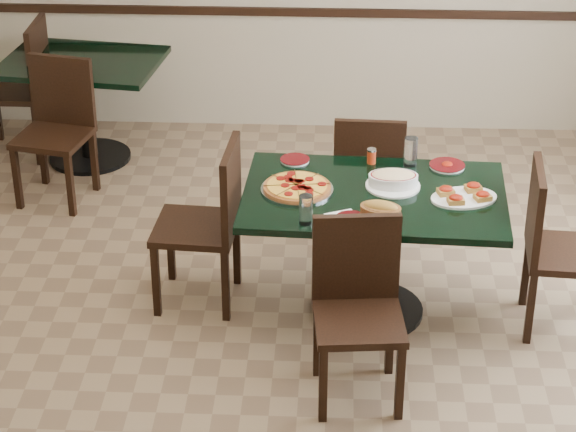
{
  "coord_description": "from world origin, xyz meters",
  "views": [
    {
      "loc": [
        0.16,
        -5.11,
        3.49
      ],
      "look_at": [
        -0.08,
        0.0,
        0.7
      ],
      "focal_mm": 70.0,
      "sensor_mm": 36.0,
      "label": 1
    }
  ],
  "objects_px": {
    "bruschetta_platter": "(464,195)",
    "chair_far": "(369,174)",
    "chair_near": "(357,299)",
    "bread_basket": "(381,210)",
    "pepperoni_pizza": "(297,187)",
    "back_chair_near": "(57,121)",
    "back_chair_left": "(25,81)",
    "chair_right": "(554,240)",
    "main_table": "(373,223)",
    "chair_left": "(211,216)",
    "back_table": "(84,90)",
    "lasagna_casserole": "(393,179)"
  },
  "relations": [
    {
      "from": "chair_near",
      "to": "bread_basket",
      "type": "relative_size",
      "value": 3.82
    },
    {
      "from": "chair_far",
      "to": "bread_basket",
      "type": "distance_m",
      "value": 1.04
    },
    {
      "from": "main_table",
      "to": "bruschetta_platter",
      "type": "bearing_deg",
      "value": -2.42
    },
    {
      "from": "chair_far",
      "to": "back_table",
      "type": "bearing_deg",
      "value": -28.13
    },
    {
      "from": "back_table",
      "to": "bread_basket",
      "type": "height_order",
      "value": "bread_basket"
    },
    {
      "from": "back_table",
      "to": "lasagna_casserole",
      "type": "relative_size",
      "value": 3.92
    },
    {
      "from": "main_table",
      "to": "chair_far",
      "type": "relative_size",
      "value": 1.61
    },
    {
      "from": "main_table",
      "to": "pepperoni_pizza",
      "type": "relative_size",
      "value": 3.7
    },
    {
      "from": "chair_near",
      "to": "chair_right",
      "type": "height_order",
      "value": "chair_right"
    },
    {
      "from": "chair_near",
      "to": "pepperoni_pizza",
      "type": "distance_m",
      "value": 0.81
    },
    {
      "from": "main_table",
      "to": "chair_near",
      "type": "distance_m",
      "value": 0.69
    },
    {
      "from": "bread_basket",
      "to": "chair_far",
      "type": "bearing_deg",
      "value": 106.41
    },
    {
      "from": "back_table",
      "to": "chair_near",
      "type": "height_order",
      "value": "chair_near"
    },
    {
      "from": "chair_far",
      "to": "bread_basket",
      "type": "relative_size",
      "value": 3.7
    },
    {
      "from": "back_chair_near",
      "to": "back_chair_left",
      "type": "height_order",
      "value": "back_chair_left"
    },
    {
      "from": "back_chair_near",
      "to": "lasagna_casserole",
      "type": "xyz_separation_m",
      "value": [
        2.14,
        -1.28,
        0.27
      ]
    },
    {
      "from": "chair_near",
      "to": "chair_left",
      "type": "distance_m",
      "value": 1.11
    },
    {
      "from": "back_chair_near",
      "to": "bread_basket",
      "type": "bearing_deg",
      "value": -25.69
    },
    {
      "from": "main_table",
      "to": "bread_basket",
      "type": "bearing_deg",
      "value": -81.68
    },
    {
      "from": "main_table",
      "to": "bread_basket",
      "type": "relative_size",
      "value": 5.95
    },
    {
      "from": "chair_far",
      "to": "back_chair_near",
      "type": "relative_size",
      "value": 0.95
    },
    {
      "from": "main_table",
      "to": "chair_right",
      "type": "xyz_separation_m",
      "value": [
        0.96,
        -0.07,
        -0.04
      ]
    },
    {
      "from": "chair_left",
      "to": "back_chair_left",
      "type": "xyz_separation_m",
      "value": [
        -1.53,
        1.91,
        0.01
      ]
    },
    {
      "from": "chair_near",
      "to": "back_chair_left",
      "type": "xyz_separation_m",
      "value": [
        -2.32,
        2.67,
        0.03
      ]
    },
    {
      "from": "chair_near",
      "to": "bread_basket",
      "type": "height_order",
      "value": "chair_near"
    },
    {
      "from": "bruschetta_platter",
      "to": "bread_basket",
      "type": "bearing_deg",
      "value": -169.39
    },
    {
      "from": "chair_near",
      "to": "bruschetta_platter",
      "type": "distance_m",
      "value": 0.88
    },
    {
      "from": "back_chair_near",
      "to": "pepperoni_pizza",
      "type": "xyz_separation_m",
      "value": [
        1.62,
        -1.34,
        0.24
      ]
    },
    {
      "from": "back_table",
      "to": "back_chair_left",
      "type": "bearing_deg",
      "value": 175.68
    },
    {
      "from": "chair_right",
      "to": "back_chair_near",
      "type": "distance_m",
      "value": 3.32
    },
    {
      "from": "chair_right",
      "to": "pepperoni_pizza",
      "type": "relative_size",
      "value": 2.43
    },
    {
      "from": "chair_right",
      "to": "chair_left",
      "type": "xyz_separation_m",
      "value": [
        -1.84,
        0.16,
        0.01
      ]
    },
    {
      "from": "main_table",
      "to": "back_chair_near",
      "type": "distance_m",
      "value": 2.45
    },
    {
      "from": "bruschetta_platter",
      "to": "chair_far",
      "type": "bearing_deg",
      "value": 105.95
    },
    {
      "from": "chair_right",
      "to": "bread_basket",
      "type": "distance_m",
      "value": 0.99
    },
    {
      "from": "chair_left",
      "to": "lasagna_casserole",
      "type": "distance_m",
      "value": 1.02
    },
    {
      "from": "main_table",
      "to": "pepperoni_pizza",
      "type": "height_order",
      "value": "pepperoni_pizza"
    },
    {
      "from": "chair_left",
      "to": "bread_basket",
      "type": "relative_size",
      "value": 3.98
    },
    {
      "from": "pepperoni_pizza",
      "to": "lasagna_casserole",
      "type": "height_order",
      "value": "lasagna_casserole"
    },
    {
      "from": "main_table",
      "to": "chair_far",
      "type": "xyz_separation_m",
      "value": [
        -0.01,
        0.74,
        -0.07
      ]
    },
    {
      "from": "main_table",
      "to": "chair_near",
      "type": "bearing_deg",
      "value": -94.48
    },
    {
      "from": "chair_far",
      "to": "lasagna_casserole",
      "type": "distance_m",
      "value": 0.73
    },
    {
      "from": "chair_left",
      "to": "back_chair_left",
      "type": "relative_size",
      "value": 0.98
    },
    {
      "from": "main_table",
      "to": "chair_left",
      "type": "bearing_deg",
      "value": 177.07
    },
    {
      "from": "pepperoni_pizza",
      "to": "bread_basket",
      "type": "xyz_separation_m",
      "value": [
        0.44,
        -0.28,
        0.02
      ]
    },
    {
      "from": "chair_near",
      "to": "chair_left",
      "type": "height_order",
      "value": "chair_left"
    },
    {
      "from": "main_table",
      "to": "chair_left",
      "type": "xyz_separation_m",
      "value": [
        -0.89,
        0.09,
        -0.03
      ]
    },
    {
      "from": "lasagna_casserole",
      "to": "bruschetta_platter",
      "type": "relative_size",
      "value": 0.72
    },
    {
      "from": "main_table",
      "to": "back_table",
      "type": "distance_m",
      "value": 2.74
    },
    {
      "from": "chair_near",
      "to": "back_chair_left",
      "type": "bearing_deg",
      "value": 125.4
    }
  ]
}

